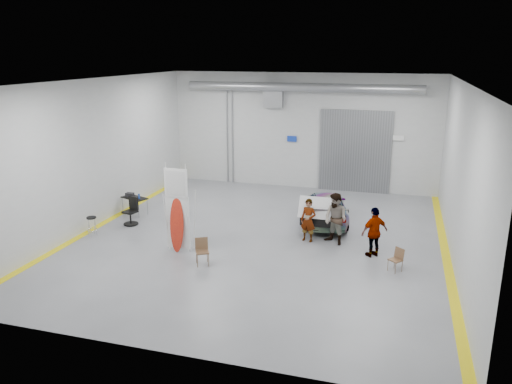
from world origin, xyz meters
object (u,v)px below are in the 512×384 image
(folding_chair_far, at_px, (395,264))
(office_chair, at_px, (131,213))
(surfboard_display, at_px, (177,217))
(person_c, at_px, (374,232))
(person_a, at_px, (308,220))
(work_table, at_px, (133,197))
(shop_stool, at_px, (92,226))
(person_b, at_px, (336,219))
(sedan_car, at_px, (325,207))
(folding_chair_near, at_px, (203,257))

(folding_chair_far, xyz_separation_m, office_chair, (-10.75, 1.73, 0.26))
(surfboard_display, bearing_deg, office_chair, 148.35)
(person_c, bearing_deg, person_a, -57.67)
(work_table, bearing_deg, shop_stool, -93.14)
(shop_stool, bearing_deg, office_chair, 64.24)
(person_b, bearing_deg, work_table, -154.84)
(person_c, relative_size, surfboard_display, 0.55)
(office_chair, bearing_deg, person_b, 14.05)
(person_a, distance_m, work_table, 8.18)
(shop_stool, bearing_deg, person_b, 11.11)
(sedan_car, distance_m, work_table, 8.50)
(person_a, relative_size, folding_chair_near, 1.82)
(surfboard_display, distance_m, folding_chair_far, 7.69)
(folding_chair_near, relative_size, folding_chair_far, 1.16)
(folding_chair_near, xyz_separation_m, folding_chair_far, (6.31, 1.29, -0.04))
(sedan_car, xyz_separation_m, work_table, (-8.39, -1.36, 0.12))
(person_b, distance_m, person_c, 1.68)
(sedan_car, distance_m, surfboard_display, 6.70)
(surfboard_display, xyz_separation_m, work_table, (-3.78, 3.45, -0.57))
(person_b, bearing_deg, shop_stool, -136.74)
(person_a, bearing_deg, sedan_car, 97.41)
(folding_chair_near, bearing_deg, shop_stool, 137.06)
(person_a, xyz_separation_m, person_c, (2.50, -0.81, 0.07))
(folding_chair_near, xyz_separation_m, shop_stool, (-5.24, 1.38, 0.10))
(person_a, height_order, shop_stool, person_a)
(folding_chair_near, bearing_deg, person_a, 18.39)
(folding_chair_far, xyz_separation_m, shop_stool, (-11.55, 0.08, 0.14))
(folding_chair_far, bearing_deg, surfboard_display, -137.25)
(office_chair, bearing_deg, work_table, 128.58)
(surfboard_display, distance_m, folding_chair_near, 1.88)
(person_a, relative_size, folding_chair_far, 2.11)
(person_a, distance_m, folding_chair_near, 4.44)
(surfboard_display, distance_m, work_table, 5.15)
(person_c, height_order, shop_stool, person_c)
(person_c, bearing_deg, sedan_car, -95.70)
(shop_stool, bearing_deg, surfboard_display, -7.35)
(person_c, height_order, folding_chair_near, person_c)
(surfboard_display, xyz_separation_m, folding_chair_near, (1.30, -0.87, -1.04))
(person_b, height_order, person_c, person_b)
(person_c, height_order, surfboard_display, surfboard_display)
(work_table, distance_m, office_chair, 1.47)
(sedan_car, bearing_deg, folding_chair_far, 112.48)
(surfboard_display, xyz_separation_m, shop_stool, (-3.94, 0.51, -0.94))
(surfboard_display, relative_size, work_table, 2.44)
(sedan_car, distance_m, person_a, 2.50)
(folding_chair_near, xyz_separation_m, office_chair, (-4.45, 3.02, 0.22))
(person_b, bearing_deg, folding_chair_near, -109.59)
(work_table, bearing_deg, folding_chair_far, -14.91)
(folding_chair_far, relative_size, office_chair, 0.69)
(sedan_car, relative_size, person_a, 2.61)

